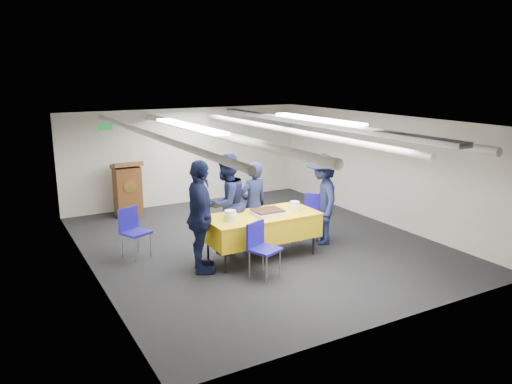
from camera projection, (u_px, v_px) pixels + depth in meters
ground at (257, 243)px, 9.40m from camera, size 7.00×7.00×0.00m
room_shell at (251, 145)px, 9.36m from camera, size 6.00×7.00×2.30m
serving_table at (261, 226)px, 8.57m from camera, size 1.96×0.93×0.77m
sheet_cake at (268, 212)px, 8.51m from camera, size 0.52×0.41×0.09m
plate_stack_left at (230, 216)px, 8.17m from camera, size 0.23×0.23×0.17m
plate_stack_right at (295, 206)px, 8.77m from camera, size 0.20×0.20×0.16m
podium at (128, 189)px, 11.08m from camera, size 0.62×0.53×1.25m
chair_near at (261, 244)px, 7.79m from camera, size 0.54×0.54×0.87m
chair_right at (314, 212)px, 9.52m from camera, size 0.59×0.59×0.87m
chair_left at (132, 227)px, 8.61m from camera, size 0.55×0.55×0.87m
sailor_a at (253, 205)px, 9.02m from camera, size 0.63×0.46×1.59m
sailor_b at (226, 204)px, 8.77m from camera, size 1.06×0.97×1.77m
sailor_c at (200, 217)px, 7.86m from camera, size 0.77×1.16×1.83m
sailor_d at (322, 199)px, 9.22m from camera, size 1.02×1.25×1.69m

